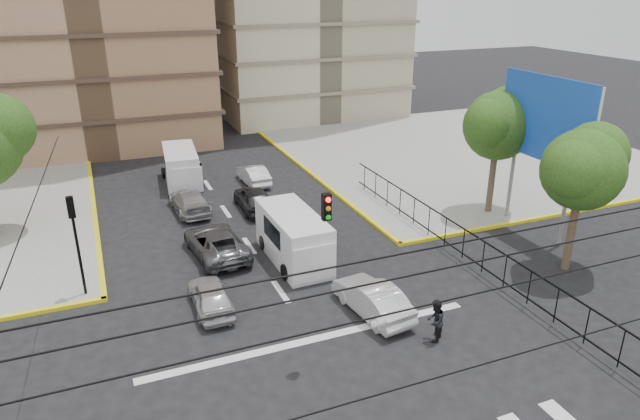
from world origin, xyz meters
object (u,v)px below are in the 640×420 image
traffic_light_nw (75,230)px  van_left_lane (182,168)px  car_white_front_right (372,299)px  pedestrian_crosswalk (435,321)px  van_right_lane (295,240)px  car_silver_front_left (211,296)px

traffic_light_nw → van_left_lane: size_ratio=0.83×
car_white_front_right → pedestrian_crosswalk: bearing=109.9°
van_right_lane → van_left_lane: bearing=101.7°
car_silver_front_left → car_white_front_right: bearing=155.4°
traffic_light_nw → pedestrian_crosswalk: (11.96, -8.35, -2.27)m
van_left_lane → pedestrian_crosswalk: bearing=-69.9°
van_right_lane → van_left_lane: size_ratio=1.02×
traffic_light_nw → pedestrian_crosswalk: bearing=-34.9°
traffic_light_nw → car_white_front_right: (10.67, -5.81, -2.43)m
pedestrian_crosswalk → van_left_lane: bearing=-116.7°
van_right_lane → car_white_front_right: bearing=-77.4°
car_white_front_right → pedestrian_crosswalk: pedestrian_crosswalk is taller
van_left_lane → pedestrian_crosswalk: size_ratio=3.12×
car_silver_front_left → car_white_front_right: size_ratio=0.87×
van_left_lane → car_silver_front_left: van_left_lane is taller
van_right_lane → car_white_front_right: van_right_lane is taller
pedestrian_crosswalk → car_white_front_right: bearing=-104.7°
van_right_lane → car_white_front_right: (1.31, -5.40, -0.49)m
traffic_light_nw → car_white_front_right: size_ratio=1.07×
traffic_light_nw → pedestrian_crosswalk: traffic_light_nw is taller
car_white_front_right → pedestrian_crosswalk: 2.85m
car_silver_front_left → pedestrian_crosswalk: size_ratio=2.13×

